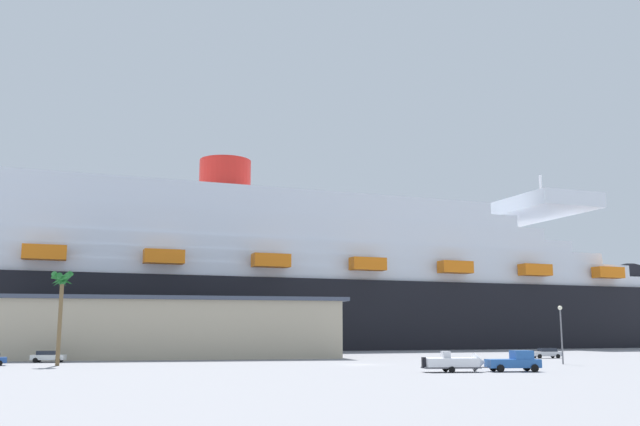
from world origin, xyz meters
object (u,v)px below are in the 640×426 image
Objects in this scene: palm_tree at (62,288)px; parked_car_white_van at (48,356)px; pickup_truck at (515,362)px; street_lamp at (561,326)px; parked_car_silver_sedan at (546,353)px; small_boat_on_trailer at (458,363)px; cruise_ship at (341,288)px.

palm_tree is 2.50× the size of parked_car_white_van.
street_lamp is (15.33, 12.89, 3.90)m from pickup_truck.
street_lamp reaches higher than pickup_truck.
pickup_truck is at bearing -38.36° from parked_car_white_van.
parked_car_white_van is (-64.02, 25.65, -4.11)m from street_lamp.
small_boat_on_trailer is at bearing -136.48° from parked_car_silver_sedan.
pickup_truck reaches higher than parked_car_silver_sedan.
street_lamp is (62.28, -15.26, -4.71)m from palm_tree.
pickup_truck is 0.78× the size of street_lamp.
parked_car_silver_sedan is (74.57, -7.01, 0.00)m from parked_car_white_van.
pickup_truck is at bearing -30.94° from palm_tree.
parked_car_silver_sedan is (72.83, 3.38, -8.82)m from palm_tree.
pickup_truck is 1.20× the size of parked_car_silver_sedan.
street_lamp is at bearing 40.06° from pickup_truck.
cruise_ship is 92.88m from palm_tree.
parked_car_silver_sedan is (11.61, -66.29, -13.80)m from cruise_ship.
parked_car_silver_sedan is at bearing 60.49° from street_lamp.
street_lamp reaches higher than small_boat_on_trailer.
pickup_truck is at bearing -98.30° from cruise_ship.
cruise_ship is at bearing 48.69° from palm_tree.
pickup_truck is 0.77× the size of small_boat_on_trailer.
palm_tree reaches higher than pickup_truck.
cruise_ship is at bearing 78.06° from small_boat_on_trailer.
pickup_truck is (-14.27, -97.82, -13.59)m from cruise_ship.
cruise_ship is 30.49× the size of small_boat_on_trailer.
palm_tree is at bearing -177.34° from parked_car_silver_sedan.
small_boat_on_trailer is 24.89m from street_lamp.
pickup_truck is at bearing -9.64° from small_boat_on_trailer.
small_boat_on_trailer is 0.65× the size of palm_tree.
street_lamp is at bearing -119.51° from parked_car_silver_sedan.
cruise_ship reaches higher than pickup_truck.
palm_tree is 64.30m from street_lamp.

